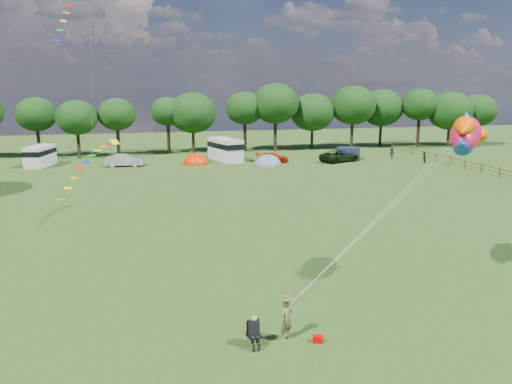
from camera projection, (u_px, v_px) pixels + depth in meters
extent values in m
plane|color=black|center=(299.00, 319.00, 21.76)|extent=(180.00, 180.00, 0.00)
cylinder|color=black|center=(39.00, 143.00, 70.34)|extent=(0.47, 0.47, 3.90)
ellipsoid|color=black|center=(36.00, 114.00, 69.49)|extent=(5.58, 5.58, 4.74)
cylinder|color=black|center=(79.00, 146.00, 68.77)|extent=(0.44, 0.44, 3.56)
ellipsoid|color=black|center=(77.00, 118.00, 67.96)|extent=(5.56, 5.56, 4.73)
cylinder|color=black|center=(118.00, 143.00, 70.84)|extent=(0.47, 0.47, 3.95)
ellipsoid|color=black|center=(117.00, 114.00, 70.00)|extent=(5.33, 5.33, 4.53)
cylinder|color=black|center=(169.00, 139.00, 74.14)|extent=(0.50, 0.50, 4.33)
ellipsoid|color=black|center=(168.00, 111.00, 73.29)|extent=(4.95, 4.95, 4.21)
cylinder|color=black|center=(193.00, 142.00, 74.63)|extent=(0.43, 0.43, 3.31)
ellipsoid|color=black|center=(193.00, 113.00, 73.72)|extent=(7.03, 7.03, 5.98)
cylinder|color=black|center=(245.00, 137.00, 76.55)|extent=(0.50, 0.50, 4.36)
ellipsoid|color=black|center=(245.00, 108.00, 75.63)|extent=(5.84, 5.84, 4.97)
cylinder|color=black|center=(275.00, 136.00, 76.74)|extent=(0.51, 0.51, 4.55)
ellipsoid|color=black|center=(275.00, 103.00, 75.69)|extent=(7.15, 7.15, 6.08)
cylinder|color=black|center=(312.00, 139.00, 78.97)|extent=(0.42, 0.42, 3.21)
ellipsoid|color=black|center=(313.00, 112.00, 78.08)|extent=(6.90, 6.90, 5.86)
cylinder|color=black|center=(352.00, 135.00, 79.71)|extent=(0.48, 0.48, 4.17)
ellipsoid|color=black|center=(353.00, 105.00, 78.70)|extent=(7.16, 7.16, 6.09)
cylinder|color=black|center=(380.00, 135.00, 82.95)|extent=(0.45, 0.45, 3.66)
ellipsoid|color=black|center=(382.00, 108.00, 82.01)|extent=(7.05, 7.05, 5.99)
cylinder|color=black|center=(418.00, 133.00, 81.69)|extent=(0.52, 0.52, 4.65)
ellipsoid|color=black|center=(420.00, 105.00, 80.73)|extent=(5.96, 5.96, 5.06)
cylinder|color=black|center=(448.00, 137.00, 81.66)|extent=(0.42, 0.42, 3.19)
ellipsoid|color=black|center=(450.00, 111.00, 80.75)|extent=(7.23, 7.23, 6.14)
cylinder|color=black|center=(475.00, 135.00, 83.22)|extent=(0.44, 0.44, 3.52)
ellipsoid|color=black|center=(478.00, 110.00, 82.36)|extent=(6.22, 6.22, 5.28)
cylinder|color=#472D19|center=(500.00, 173.00, 54.57)|extent=(0.12, 0.12, 1.20)
cylinder|color=#472D19|center=(510.00, 172.00, 53.07)|extent=(0.08, 3.00, 0.08)
cylinder|color=#472D19|center=(509.00, 175.00, 53.16)|extent=(0.08, 3.00, 0.08)
cylinder|color=#472D19|center=(481.00, 168.00, 57.42)|extent=(0.12, 0.12, 1.20)
cylinder|color=#472D19|center=(491.00, 167.00, 55.92)|extent=(0.08, 3.00, 0.08)
cylinder|color=#472D19|center=(490.00, 171.00, 56.01)|extent=(0.08, 3.00, 0.08)
cylinder|color=#472D19|center=(465.00, 164.00, 60.28)|extent=(0.12, 0.12, 1.20)
cylinder|color=#472D19|center=(473.00, 163.00, 58.78)|extent=(0.08, 3.00, 0.08)
cylinder|color=#472D19|center=(473.00, 167.00, 58.86)|extent=(0.08, 3.00, 0.08)
cylinder|color=#472D19|center=(450.00, 161.00, 63.13)|extent=(0.12, 0.12, 1.20)
cylinder|color=#472D19|center=(458.00, 160.00, 61.63)|extent=(0.08, 3.00, 0.08)
cylinder|color=#472D19|center=(457.00, 163.00, 61.71)|extent=(0.08, 3.00, 0.08)
cylinder|color=#472D19|center=(436.00, 157.00, 65.98)|extent=(0.12, 0.12, 1.20)
cylinder|color=#472D19|center=(443.00, 156.00, 64.48)|extent=(0.08, 3.00, 0.08)
cylinder|color=#472D19|center=(443.00, 159.00, 64.57)|extent=(0.08, 3.00, 0.08)
cylinder|color=#472D19|center=(424.00, 154.00, 68.83)|extent=(0.12, 0.12, 1.20)
cylinder|color=#472D19|center=(430.00, 153.00, 67.33)|extent=(0.08, 3.00, 0.08)
cylinder|color=#472D19|center=(430.00, 156.00, 67.42)|extent=(0.08, 3.00, 0.08)
cylinder|color=#472D19|center=(412.00, 152.00, 71.69)|extent=(0.12, 0.12, 1.20)
cylinder|color=#472D19|center=(418.00, 151.00, 70.19)|extent=(0.08, 3.00, 0.08)
cylinder|color=#472D19|center=(418.00, 153.00, 70.27)|extent=(0.08, 3.00, 0.08)
cylinder|color=#472D19|center=(402.00, 149.00, 74.54)|extent=(0.12, 0.12, 1.20)
cylinder|color=#472D19|center=(407.00, 148.00, 73.04)|extent=(0.08, 3.00, 0.08)
cylinder|color=#472D19|center=(407.00, 151.00, 73.12)|extent=(0.08, 3.00, 0.08)
cylinder|color=#472D19|center=(392.00, 147.00, 77.39)|extent=(0.12, 0.12, 1.20)
cylinder|color=#472D19|center=(397.00, 146.00, 75.89)|extent=(0.08, 3.00, 0.08)
cylinder|color=#472D19|center=(397.00, 148.00, 75.98)|extent=(0.08, 3.00, 0.08)
imported|color=#96989F|center=(124.00, 160.00, 62.32)|extent=(4.54, 2.14, 1.54)
imported|color=#A92108|center=(273.00, 157.00, 65.79)|extent=(4.46, 3.21, 1.23)
imported|color=black|center=(340.00, 156.00, 66.08)|extent=(6.24, 4.50, 1.55)
cube|color=silver|center=(40.00, 156.00, 62.52)|extent=(3.31, 5.45, 2.54)
cube|color=black|center=(40.00, 152.00, 62.41)|extent=(3.37, 5.56, 0.60)
cylinder|color=black|center=(35.00, 165.00, 61.15)|extent=(0.76, 0.43, 0.71)
cylinder|color=black|center=(46.00, 161.00, 64.27)|extent=(0.76, 0.43, 0.71)
cube|color=silver|center=(225.00, 150.00, 67.03)|extent=(4.08, 6.38, 2.95)
cube|color=black|center=(225.00, 145.00, 66.90)|extent=(4.16, 6.50, 0.70)
cylinder|color=black|center=(232.00, 159.00, 65.67)|extent=(0.88, 0.53, 0.83)
cylinder|color=black|center=(219.00, 156.00, 68.83)|extent=(0.88, 0.53, 0.83)
ellipsoid|color=red|center=(196.00, 164.00, 64.61)|extent=(3.18, 3.66, 2.61)
cylinder|color=red|center=(196.00, 163.00, 64.60)|extent=(3.34, 3.34, 0.08)
ellipsoid|color=slate|center=(268.00, 165.00, 63.41)|extent=(3.40, 3.91, 2.66)
cylinder|color=slate|center=(268.00, 165.00, 63.41)|extent=(3.57, 3.57, 0.08)
cube|color=#181E32|center=(348.00, 154.00, 67.60)|extent=(3.19, 2.80, 1.73)
imported|color=brown|center=(287.00, 319.00, 19.83)|extent=(0.76, 0.69, 1.73)
cylinder|color=#99999E|center=(250.00, 345.00, 19.11)|extent=(0.02, 0.02, 0.47)
cylinder|color=#99999E|center=(261.00, 344.00, 19.21)|extent=(0.02, 0.02, 0.47)
cylinder|color=#99999E|center=(247.00, 339.00, 19.54)|extent=(0.02, 0.02, 0.47)
cylinder|color=#99999E|center=(259.00, 338.00, 19.64)|extent=(0.02, 0.02, 0.47)
cube|color=black|center=(254.00, 336.00, 19.32)|extent=(0.61, 0.60, 0.05)
cube|color=black|center=(253.00, 326.00, 19.49)|extent=(0.53, 0.15, 0.56)
cube|color=black|center=(254.00, 328.00, 19.29)|extent=(0.43, 0.31, 0.59)
sphere|color=tan|center=(254.00, 318.00, 19.19)|extent=(0.22, 0.22, 0.22)
cube|color=#D30000|center=(318.00, 339.00, 19.76)|extent=(0.47, 0.40, 0.28)
ellipsoid|color=#BB1133|center=(466.00, 134.00, 23.93)|extent=(3.49, 3.77, 2.17)
ellipsoid|color=#DEB200|center=(465.00, 138.00, 23.96)|extent=(2.17, 2.35, 1.19)
cone|color=#F24E00|center=(463.00, 130.00, 22.43)|extent=(1.59, 1.63, 1.14)
cone|color=#0F38AB|center=(462.00, 145.00, 22.57)|extent=(1.59, 1.63, 1.14)
cone|color=#0F38AB|center=(467.00, 119.00, 23.88)|extent=(1.25, 1.23, 0.97)
sphere|color=white|center=(460.00, 127.00, 25.19)|extent=(0.36, 0.36, 0.36)
sphere|color=black|center=(459.00, 127.00, 25.30)|extent=(0.18, 0.18, 0.18)
cube|color=#0C1EB2|center=(73.00, 0.00, 44.47)|extent=(0.62, 0.51, 0.15)
cube|color=red|center=(70.00, 6.00, 44.06)|extent=(0.61, 0.51, 0.16)
cube|color=orange|center=(67.00, 13.00, 43.67)|extent=(0.61, 0.50, 0.17)
cube|color=yellow|center=(63.00, 21.00, 43.30)|extent=(0.61, 0.49, 0.18)
cube|color=#198C1E|center=(60.00, 30.00, 42.94)|extent=(0.60, 0.49, 0.19)
cube|color=#0C1EB2|center=(57.00, 41.00, 42.60)|extent=(0.60, 0.48, 0.20)
cube|color=#FBFF08|center=(114.00, 142.00, 38.98)|extent=(0.79, 0.77, 0.38)
cube|color=red|center=(109.00, 144.00, 38.48)|extent=(0.59, 0.49, 0.11)
cube|color=orange|center=(103.00, 147.00, 37.99)|extent=(0.59, 0.49, 0.12)
cube|color=yellow|center=(97.00, 151.00, 37.52)|extent=(0.59, 0.48, 0.13)
cube|color=#198C1E|center=(92.00, 156.00, 37.07)|extent=(0.59, 0.48, 0.14)
cube|color=#0C1EB2|center=(86.00, 162.00, 36.63)|extent=(0.58, 0.48, 0.14)
cube|color=red|center=(80.00, 169.00, 36.21)|extent=(0.58, 0.47, 0.15)
cube|color=orange|center=(74.00, 178.00, 35.80)|extent=(0.58, 0.47, 0.16)
cube|color=yellow|center=(68.00, 188.00, 35.42)|extent=(0.57, 0.46, 0.17)
cube|color=#198C1E|center=(62.00, 200.00, 35.05)|extent=(0.57, 0.46, 0.18)
imported|color=black|center=(424.00, 158.00, 64.82)|extent=(0.82, 0.79, 1.45)
imported|color=black|center=(392.00, 153.00, 68.56)|extent=(1.07, 0.62, 1.56)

